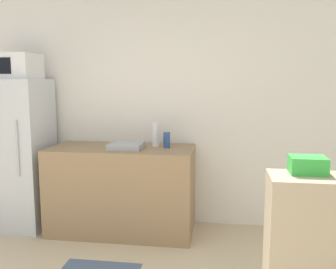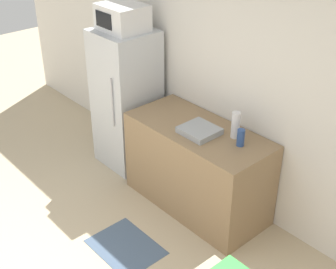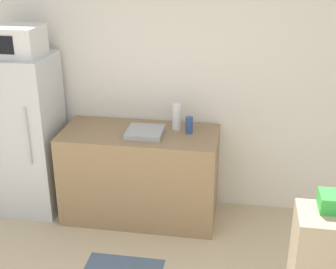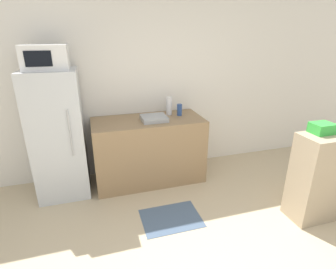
{
  "view_description": "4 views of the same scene",
  "coord_description": "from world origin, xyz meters",
  "px_view_note": "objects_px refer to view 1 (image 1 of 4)",
  "views": [
    {
      "loc": [
        0.97,
        -1.55,
        1.62
      ],
      "look_at": [
        0.5,
        1.69,
        1.15
      ],
      "focal_mm": 40.0,
      "sensor_mm": 36.0,
      "label": 1
    },
    {
      "loc": [
        2.7,
        -0.64,
        3.16
      ],
      "look_at": [
        0.1,
        1.68,
        1.15
      ],
      "focal_mm": 50.0,
      "sensor_mm": 36.0,
      "label": 2
    },
    {
      "loc": [
        0.86,
        -1.84,
        2.66
      ],
      "look_at": [
        0.28,
        1.71,
        1.14
      ],
      "focal_mm": 50.0,
      "sensor_mm": 36.0,
      "label": 3
    },
    {
      "loc": [
        -0.81,
        -1.12,
        2.02
      ],
      "look_at": [
        -0.0,
        1.56,
        0.94
      ],
      "focal_mm": 28.0,
      "sensor_mm": 36.0,
      "label": 4
    }
  ],
  "objects_px": {
    "microwave": "(14,66)",
    "bottle_tall": "(155,134)",
    "bottle_short": "(167,140)",
    "refrigerator": "(19,154)",
    "basket": "(308,165)"
  },
  "relations": [
    {
      "from": "bottle_short",
      "to": "basket",
      "type": "distance_m",
      "value": 1.79
    },
    {
      "from": "bottle_tall",
      "to": "bottle_short",
      "type": "xyz_separation_m",
      "value": [
        0.13,
        -0.08,
        -0.05
      ]
    },
    {
      "from": "bottle_short",
      "to": "microwave",
      "type": "bearing_deg",
      "value": -177.73
    },
    {
      "from": "refrigerator",
      "to": "basket",
      "type": "bearing_deg",
      "value": -25.49
    },
    {
      "from": "microwave",
      "to": "bottle_tall",
      "type": "distance_m",
      "value": 1.68
    },
    {
      "from": "bottle_short",
      "to": "refrigerator",
      "type": "bearing_deg",
      "value": -177.78
    },
    {
      "from": "refrigerator",
      "to": "microwave",
      "type": "height_order",
      "value": "microwave"
    },
    {
      "from": "microwave",
      "to": "basket",
      "type": "relative_size",
      "value": 2.15
    },
    {
      "from": "refrigerator",
      "to": "bottle_short",
      "type": "height_order",
      "value": "refrigerator"
    },
    {
      "from": "basket",
      "to": "bottle_tall",
      "type": "bearing_deg",
      "value": 130.74
    },
    {
      "from": "bottle_short",
      "to": "bottle_tall",
      "type": "bearing_deg",
      "value": 149.88
    },
    {
      "from": "bottle_tall",
      "to": "bottle_short",
      "type": "height_order",
      "value": "bottle_tall"
    },
    {
      "from": "basket",
      "to": "microwave",
      "type": "bearing_deg",
      "value": 154.53
    },
    {
      "from": "bottle_tall",
      "to": "basket",
      "type": "bearing_deg",
      "value": -49.26
    },
    {
      "from": "refrigerator",
      "to": "microwave",
      "type": "bearing_deg",
      "value": -107.19
    }
  ]
}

